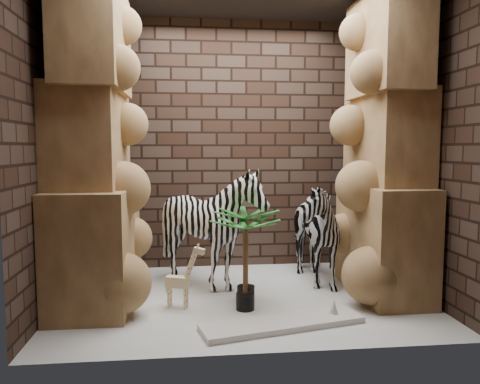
{
  "coord_description": "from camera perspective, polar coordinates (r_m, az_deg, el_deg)",
  "views": [
    {
      "loc": [
        -0.51,
        -4.4,
        1.47
      ],
      "look_at": [
        -0.02,
        0.15,
        1.03
      ],
      "focal_mm": 34.53,
      "sensor_mm": 36.0,
      "label": 1
    }
  ],
  "objects": [
    {
      "name": "floor",
      "position": [
        4.67,
        0.4,
        -12.89
      ],
      "size": [
        3.5,
        3.5,
        0.0
      ],
      "primitive_type": "plane",
      "color": "silver",
      "rests_on": "ground"
    },
    {
      "name": "zebra_right",
      "position": [
        5.11,
        8.26,
        -3.75
      ],
      "size": [
        0.72,
        1.17,
        1.31
      ],
      "primitive_type": "imported",
      "rotation": [
        0.0,
        0.0,
        0.11
      ],
      "color": "white",
      "rests_on": "floor"
    },
    {
      "name": "zebra_left",
      "position": [
        4.81,
        -3.62,
        -5.21
      ],
      "size": [
        1.07,
        1.3,
        1.16
      ],
      "primitive_type": "imported",
      "rotation": [
        0.0,
        0.0,
        0.03
      ],
      "color": "white",
      "rests_on": "floor"
    },
    {
      "name": "wall_left",
      "position": [
        4.57,
        -22.06,
        5.45
      ],
      "size": [
        0.0,
        3.0,
        3.0
      ],
      "primitive_type": "plane",
      "rotation": [
        1.57,
        0.0,
        1.57
      ],
      "color": "black",
      "rests_on": "ground"
    },
    {
      "name": "wall_right",
      "position": [
        4.94,
        21.09,
        5.46
      ],
      "size": [
        0.0,
        3.0,
        3.0
      ],
      "primitive_type": "plane",
      "rotation": [
        1.57,
        0.0,
        -1.57
      ],
      "color": "black",
      "rests_on": "ground"
    },
    {
      "name": "giraffe_toy",
      "position": [
        4.33,
        -7.73,
        -10.09
      ],
      "size": [
        0.34,
        0.21,
        0.62
      ],
      "primitive_type": null,
      "rotation": [
        0.0,
        0.0,
        -0.35
      ],
      "color": "#FDE4B1",
      "rests_on": "floor"
    },
    {
      "name": "wall_front",
      "position": [
        3.19,
        3.01,
        5.99
      ],
      "size": [
        3.5,
        0.0,
        3.5
      ],
      "primitive_type": "plane",
      "rotation": [
        -1.57,
        0.0,
        0.0
      ],
      "color": "black",
      "rests_on": "ground"
    },
    {
      "name": "palm_front",
      "position": [
        4.43,
        0.73,
        -7.79
      ],
      "size": [
        0.36,
        0.36,
        0.9
      ],
      "primitive_type": null,
      "color": "#2A7022",
      "rests_on": "floor"
    },
    {
      "name": "palm_back",
      "position": [
        4.22,
        0.65,
        -8.86
      ],
      "size": [
        0.36,
        0.36,
        0.85
      ],
      "primitive_type": null,
      "color": "#2A7022",
      "rests_on": "floor"
    },
    {
      "name": "rock_pillar_right",
      "position": [
        4.8,
        17.57,
        5.58
      ],
      "size": [
        0.58,
        1.25,
        3.0
      ],
      "primitive_type": null,
      "color": "tan",
      "rests_on": "floor"
    },
    {
      "name": "rock_pillar_left",
      "position": [
        4.49,
        -17.73,
        5.6
      ],
      "size": [
        0.68,
        1.3,
        3.0
      ],
      "primitive_type": null,
      "color": "tan",
      "rests_on": "floor"
    },
    {
      "name": "surfboard",
      "position": [
        3.98,
        5.31,
        -15.85
      ],
      "size": [
        1.41,
        0.65,
        0.05
      ],
      "primitive_type": "cube",
      "rotation": [
        0.0,
        0.0,
        0.24
      ],
      "color": "silver",
      "rests_on": "floor"
    },
    {
      "name": "wall_back",
      "position": [
        5.67,
        -1.05,
        5.79
      ],
      "size": [
        3.5,
        0.0,
        3.5
      ],
      "primitive_type": "plane",
      "rotation": [
        1.57,
        0.0,
        0.0
      ],
      "color": "black",
      "rests_on": "ground"
    }
  ]
}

